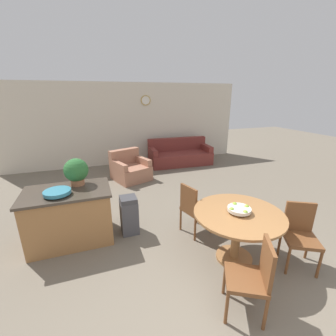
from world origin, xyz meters
The scene contains 13 objects.
ground_plane centered at (0.00, 0.00, 0.00)m, with size 24.00×24.00×0.00m, color #706656.
wall_back centered at (0.00, 6.37, 1.35)m, with size 8.00×0.09×2.70m.
dining_table centered at (0.57, 0.94, 0.59)m, with size 1.25×1.25×0.77m.
dining_chair_near_left centered at (0.21, 0.16, 0.50)m, with size 0.57×0.57×0.90m.
dining_chair_near_right centered at (1.35, 0.58, 0.50)m, with size 0.57×0.57×0.90m.
dining_chair_far_side centered at (0.27, 1.74, 0.50)m, with size 0.52×0.52×0.90m.
fruit_bowl centered at (0.57, 0.94, 0.82)m, with size 0.32×0.32×0.10m.
kitchen_island centered at (-1.70, 2.23, 0.45)m, with size 1.31×0.83×0.89m.
teal_bowl centered at (-1.81, 2.09, 0.94)m, with size 0.39×0.39×0.08m.
potted_plant centered at (-1.54, 2.43, 1.13)m, with size 0.39×0.39×0.45m.
trash_bin centered at (-0.77, 2.13, 0.33)m, with size 0.28×0.30×0.68m.
couch centered at (1.63, 5.66, 0.29)m, with size 2.14×1.03×0.86m.
armchair centered at (-0.28, 4.74, 0.28)m, with size 1.14×1.16×0.82m.
Camera 1 is at (-1.28, -1.33, 2.33)m, focal length 24.00 mm.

